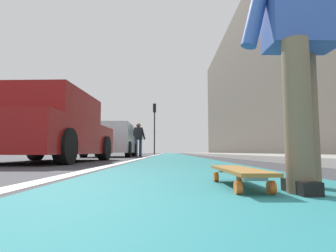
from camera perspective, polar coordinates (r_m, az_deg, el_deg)
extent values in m
plane|color=#38383D|center=(10.62, 1.43, -6.43)|extent=(80.00, 80.00, 0.00)
cube|color=#237075|center=(24.62, 0.73, -5.77)|extent=(56.00, 2.02, 0.00)
cube|color=silver|center=(20.64, -2.40, -5.86)|extent=(52.00, 0.16, 0.01)
cube|color=#9E9B93|center=(18.99, 11.63, -5.62)|extent=(52.00, 3.20, 0.13)
cube|color=#595249|center=(24.34, 16.04, 9.58)|extent=(40.00, 1.20, 12.74)
cylinder|color=orange|center=(2.09, 9.64, -10.14)|extent=(0.07, 0.03, 0.07)
cylinder|color=orange|center=(2.13, 14.22, -9.97)|extent=(0.07, 0.03, 0.07)
cylinder|color=orange|center=(1.51, 13.97, -11.98)|extent=(0.07, 0.03, 0.07)
cylinder|color=orange|center=(1.56, 20.15, -11.59)|extent=(0.07, 0.03, 0.07)
cube|color=silver|center=(2.10, 11.93, -8.77)|extent=(0.06, 0.12, 0.02)
cube|color=silver|center=(1.52, 17.07, -10.03)|extent=(0.06, 0.12, 0.02)
cube|color=olive|center=(1.81, 14.07, -8.60)|extent=(0.84, 0.22, 0.02)
cylinder|color=brown|center=(1.64, 24.72, 2.03)|extent=(0.14, 0.14, 0.82)
cylinder|color=brown|center=(1.95, 26.17, 1.00)|extent=(0.14, 0.14, 0.82)
cube|color=black|center=(1.64, 25.23, -11.07)|extent=(0.26, 0.11, 0.07)
cube|color=maroon|center=(6.65, -23.06, -2.20)|extent=(4.16, 2.02, 0.70)
cube|color=maroon|center=(6.58, -23.40, 3.54)|extent=(2.31, 1.81, 0.60)
cube|color=#4C606B|center=(7.60, -19.77, 2.28)|extent=(0.09, 1.67, 0.51)
cylinder|color=black|center=(8.18, -25.08, -4.09)|extent=(0.63, 0.24, 0.63)
cylinder|color=black|center=(7.54, -12.75, -4.40)|extent=(0.63, 0.24, 0.63)
cylinder|color=black|center=(5.12, -19.98, -3.86)|extent=(0.63, 0.24, 0.63)
cube|color=#B7B7BC|center=(12.97, -11.30, -3.76)|extent=(4.14, 2.00, 0.70)
cube|color=#B7B7BC|center=(12.86, -11.37, -0.84)|extent=(2.30, 1.80, 0.60)
cube|color=#4C606B|center=(13.97, -10.56, -1.20)|extent=(0.08, 1.66, 0.51)
cylinder|color=black|center=(14.39, -13.97, -4.68)|extent=(0.66, 0.24, 0.65)
cylinder|color=black|center=(14.11, -6.82, -4.79)|extent=(0.66, 0.24, 0.65)
cylinder|color=black|center=(11.93, -16.64, -4.52)|extent=(0.66, 0.24, 0.65)
cylinder|color=black|center=(11.58, -8.02, -4.68)|extent=(0.66, 0.24, 0.65)
cylinder|color=#2D2D2D|center=(25.84, -2.75, -1.46)|extent=(0.12, 0.12, 3.86)
cube|color=black|center=(26.10, -2.73, 3.66)|extent=(0.24, 0.28, 0.80)
sphere|color=#360606|center=(26.27, -2.72, 4.17)|extent=(0.16, 0.16, 0.16)
sphere|color=#392907|center=(26.23, -2.72, 3.61)|extent=(0.16, 0.16, 0.16)
sphere|color=green|center=(26.19, -2.72, 3.05)|extent=(0.16, 0.16, 0.16)
cylinder|color=#384260|center=(14.26, -5.58, -4.45)|extent=(0.14, 0.14, 0.83)
cylinder|color=#384260|center=(14.02, -6.43, -4.43)|extent=(0.14, 0.14, 0.83)
cube|color=black|center=(14.26, -5.59, -5.97)|extent=(0.26, 0.10, 0.07)
cube|color=black|center=(14.18, -6.01, -1.54)|extent=(0.24, 0.40, 0.61)
cylinder|color=black|center=(14.16, -5.03, -1.54)|extent=(0.09, 0.24, 0.61)
cylinder|color=black|center=(14.21, -6.98, -1.53)|extent=(0.09, 0.24, 0.61)
sphere|color=brown|center=(14.21, -5.99, 0.13)|extent=(0.22, 0.22, 0.22)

